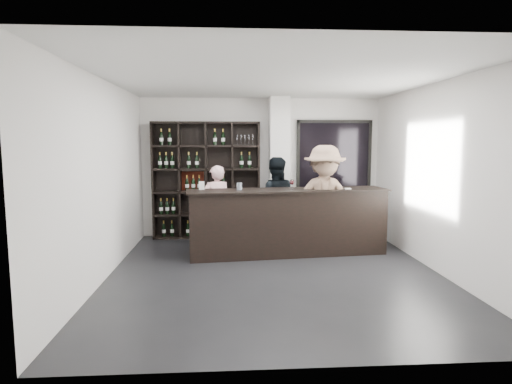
{
  "coord_description": "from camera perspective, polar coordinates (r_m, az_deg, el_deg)",
  "views": [
    {
      "loc": [
        -0.69,
        -6.29,
        2.0
      ],
      "look_at": [
        -0.22,
        1.1,
        1.12
      ],
      "focal_mm": 30.0,
      "sensor_mm": 36.0,
      "label": 1
    }
  ],
  "objects": [
    {
      "name": "customer",
      "position": [
        7.6,
        9.1,
        -1.12
      ],
      "size": [
        1.31,
        0.82,
        1.94
      ],
      "primitive_type": "imported",
      "rotation": [
        0.0,
        0.0,
        -0.08
      ],
      "color": "#907059",
      "rests_on": "floor"
    },
    {
      "name": "wine_glass",
      "position": [
        7.52,
        4.83,
        1.12
      ],
      "size": [
        0.1,
        0.1,
        0.2
      ],
      "primitive_type": null,
      "rotation": [
        0.0,
        0.0,
        -0.2
      ],
      "color": "white",
      "rests_on": "tasting_counter"
    },
    {
      "name": "card_stand",
      "position": [
        7.51,
        -7.26,
        0.86
      ],
      "size": [
        0.1,
        0.05,
        0.14
      ],
      "primitive_type": "cube",
      "rotation": [
        0.0,
        0.0,
        0.02
      ],
      "color": "white",
      "rests_on": "tasting_counter"
    },
    {
      "name": "spit_cup",
      "position": [
        7.38,
        -2.23,
        0.75
      ],
      "size": [
        0.1,
        0.1,
        0.13
      ],
      "primitive_type": "cylinder",
      "rotation": [
        0.0,
        0.0,
        0.02
      ],
      "color": "silver",
      "rests_on": "tasting_counter"
    },
    {
      "name": "floor",
      "position": [
        6.64,
        2.51,
        -10.83
      ],
      "size": [
        5.0,
        5.5,
        0.01
      ],
      "primitive_type": "cube",
      "color": "black",
      "rests_on": "ground"
    },
    {
      "name": "taster_pink",
      "position": [
        8.24,
        -5.29,
        -1.83
      ],
      "size": [
        0.64,
        0.5,
        1.55
      ],
      "primitive_type": "imported",
      "rotation": [
        0.0,
        0.0,
        3.4
      ],
      "color": "#FABEBF",
      "rests_on": "floor"
    },
    {
      "name": "taster_black",
      "position": [
        8.3,
        2.54,
        -1.21
      ],
      "size": [
        0.89,
        0.72,
        1.7
      ],
      "primitive_type": "imported",
      "rotation": [
        0.0,
        0.0,
        3.04
      ],
      "color": "black",
      "rests_on": "floor"
    },
    {
      "name": "structural_column",
      "position": [
        8.84,
        3.09,
        3.17
      ],
      "size": [
        0.4,
        0.4,
        2.9
      ],
      "primitive_type": "cube",
      "color": "silver",
      "rests_on": "floor"
    },
    {
      "name": "napkin_stack",
      "position": [
        7.71,
        12.14,
        0.45
      ],
      "size": [
        0.11,
        0.11,
        0.02
      ],
      "primitive_type": "cube",
      "rotation": [
        0.0,
        0.0,
        -0.09
      ],
      "color": "white",
      "rests_on": "tasting_counter"
    },
    {
      "name": "tasting_counter",
      "position": [
        7.6,
        4.27,
        -4.0
      ],
      "size": [
        3.53,
        0.73,
        1.17
      ],
      "rotation": [
        0.0,
        0.0,
        0.1
      ],
      "color": "black",
      "rests_on": "floor"
    },
    {
      "name": "wine_shelf",
      "position": [
        8.91,
        -6.63,
        1.55
      ],
      "size": [
        2.2,
        0.35,
        2.4
      ],
      "primitive_type": null,
      "color": "black",
      "rests_on": "floor"
    },
    {
      "name": "glass_panel",
      "position": [
        9.28,
        10.31,
        2.93
      ],
      "size": [
        1.6,
        0.08,
        2.1
      ],
      "color": "black",
      "rests_on": "floor"
    }
  ]
}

